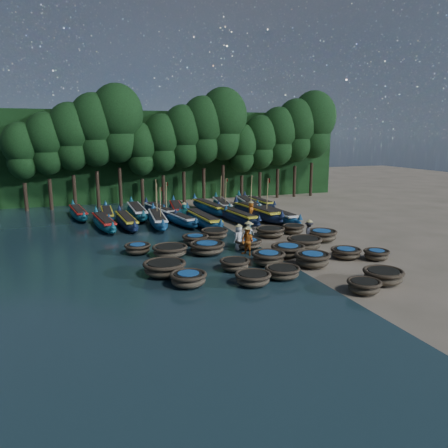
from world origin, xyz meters
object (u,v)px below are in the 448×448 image
object	(u,v)px
coracle_3	(364,286)
coracle_20	(138,248)
coracle_14	(346,253)
coracle_17	(248,243)
long_boat_8	(277,215)
long_boat_15	(222,205)
long_boat_11	(137,211)
fisherman_1	(250,232)
coracle_4	(383,276)
long_boat_14	(209,207)
long_boat_16	(248,205)
long_boat_2	(126,221)
long_boat_17	(258,203)
fisherman_0	(239,237)
fisherman_4	(248,235)
long_boat_13	(177,209)
fisherman_5	(184,212)
long_boat_12	(160,211)
coracle_22	(214,234)
coracle_10	(165,268)
coracle_6	(253,278)
coracle_5	(188,279)
fisherman_6	(251,210)
coracle_23	(270,232)
coracle_7	(282,272)
coracle_13	(288,250)
long_boat_5	(202,219)
coracle_9	(377,254)
coracle_12	(268,258)
coracle_21	(195,239)
coracle_19	(322,235)
long_boat_6	(237,216)
coracle_16	(207,248)
coracle_24	(293,229)
coracle_18	(304,243)
long_boat_1	(104,222)
long_boat_7	(257,212)
long_boat_3	(158,219)
coracle_15	(170,250)
long_boat_4	(179,219)
fisherman_2	(247,241)
long_boat_10	(107,214)

from	to	relation	value
coracle_3	coracle_20	xyz separation A→B (m)	(-9.14, 10.76, 0.00)
coracle_14	coracle_17	bearing A→B (deg)	138.77
long_boat_8	long_boat_15	xyz separation A→B (m)	(-2.55, 7.14, -0.02)
long_boat_11	fisherman_1	xyz separation A→B (m)	(5.87, -12.65, 0.31)
coracle_4	long_boat_14	size ratio (longest dim) A/B	0.30
long_boat_16	long_boat_2	bearing A→B (deg)	-153.61
coracle_17	long_boat_17	xyz separation A→B (m)	(7.51, 15.06, 0.13)
long_boat_16	fisherman_0	xyz separation A→B (m)	(-6.47, -13.77, 0.30)
fisherman_4	long_boat_13	bearing A→B (deg)	73.96
coracle_20	fisherman_5	size ratio (longest dim) A/B	0.93
long_boat_2	long_boat_12	world-z (taller)	long_boat_12
coracle_22	long_boat_16	world-z (taller)	long_boat_16
long_boat_16	fisherman_4	xyz separation A→B (m)	(-5.81, -13.77, 0.37)
coracle_10	coracle_20	xyz separation A→B (m)	(-0.68, 4.90, -0.08)
coracle_6	long_boat_14	xyz separation A→B (m)	(4.26, 20.48, 0.18)
coracle_5	fisherman_6	xyz separation A→B (m)	(9.73, 14.73, 0.48)
coracle_23	long_boat_13	xyz separation A→B (m)	(-4.30, 11.62, 0.10)
coracle_5	coracle_10	distance (m)	2.21
long_boat_15	fisherman_0	world-z (taller)	long_boat_15
coracle_7	long_boat_14	world-z (taller)	long_boat_14
coracle_6	coracle_13	distance (m)	5.70
long_boat_5	long_boat_16	distance (m)	8.69
coracle_9	fisherman_1	bearing A→B (deg)	132.50
long_boat_14	fisherman_6	distance (m)	5.37
coracle_12	coracle_20	bearing A→B (deg)	143.70
coracle_21	long_boat_14	world-z (taller)	long_boat_14
coracle_19	fisherman_1	world-z (taller)	fisherman_1
coracle_5	long_boat_6	xyz separation A→B (m)	(8.23, 14.35, 0.13)
long_boat_5	fisherman_4	distance (m)	8.08
coracle_3	coracle_4	distance (m)	1.97
coracle_14	long_boat_11	size ratio (longest dim) A/B	0.26
coracle_16	long_boat_16	bearing A→B (deg)	58.14
coracle_4	coracle_21	distance (m)	12.97
coracle_12	coracle_13	world-z (taller)	coracle_12
coracle_4	coracle_24	world-z (taller)	coracle_4
coracle_5	coracle_18	world-z (taller)	coracle_18
long_boat_1	long_boat_7	size ratio (longest dim) A/B	0.84
long_boat_3	long_boat_5	xyz separation A→B (m)	(3.46, -1.43, 0.03)
coracle_15	long_boat_4	bearing A→B (deg)	72.91
coracle_24	long_boat_3	bearing A→B (deg)	144.70
coracle_6	coracle_15	bearing A→B (deg)	113.01
coracle_13	coracle_21	distance (m)	6.78
long_boat_4	fisherman_1	size ratio (longest dim) A/B	4.22
coracle_14	fisherman_1	bearing A→B (deg)	128.49
coracle_21	long_boat_17	distance (m)	16.57
long_boat_6	fisherman_2	world-z (taller)	fisherman_2
long_boat_14	long_boat_16	xyz separation A→B (m)	(4.10, -0.02, 0.03)
long_boat_15	coracle_5	bearing A→B (deg)	-104.82
fisherman_2	fisherman_6	world-z (taller)	fisherman_2
long_boat_10	fisherman_1	world-z (taller)	fisherman_1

